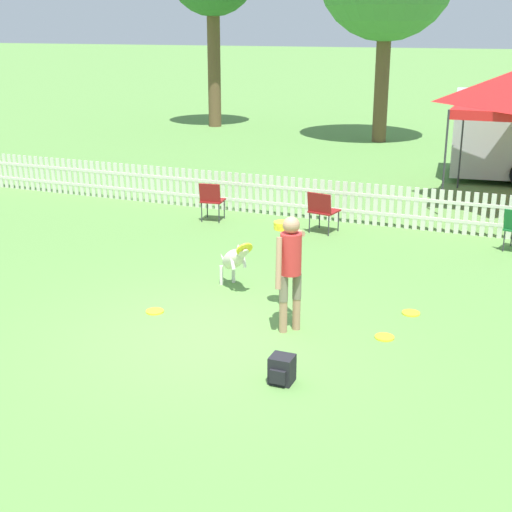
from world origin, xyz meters
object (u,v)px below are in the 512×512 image
Objects in this scene: frisbee_near_dog at (411,313)px; backpack_on_grass at (282,370)px; folding_chair_blue_left at (322,209)px; handler_person at (290,259)px; frisbee_midfield at (384,337)px; frisbee_near_handler at (155,311)px; folding_chair_green_right at (212,198)px; leaping_dog at (234,259)px; frisbee_far_scatter at (280,369)px.

frisbee_near_dog is 2.78m from backpack_on_grass.
backpack_on_grass is 0.39× the size of folding_chair_blue_left.
frisbee_near_dog is at bearing -10.11° from handler_person.
backpack_on_grass is at bearing -116.91° from frisbee_midfield.
frisbee_near_handler is 3.24m from frisbee_midfield.
handler_person is 2.07m from frisbee_near_dog.
folding_chair_green_right is at bearing 136.20° from frisbee_midfield.
handler_person is at bearing 106.54° from backpack_on_grass.
folding_chair_green_right is at bearing 121.87° from backpack_on_grass.
frisbee_midfield is 0.31× the size of folding_chair_blue_left.
leaping_dog is 3.11m from backpack_on_grass.
handler_person reaches higher than folding_chair_green_right.
folding_chair_blue_left is at bearing 172.63° from folding_chair_green_right.
frisbee_midfield is at bearing 6.33° from frisbee_near_handler.
folding_chair_blue_left is at bearing 77.98° from frisbee_near_handler.
folding_chair_green_right reaches higher than frisbee_midfield.
frisbee_near_dog is (1.43, 1.13, -0.98)m from handler_person.
frisbee_near_handler is 4.89m from folding_chair_blue_left.
handler_person reaches higher than backpack_on_grass.
handler_person is 6.19× the size of frisbee_near_handler.
frisbee_far_scatter is (0.31, -1.17, -0.98)m from handler_person.
backpack_on_grass is at bearing 114.18° from folding_chair_green_right.
frisbee_far_scatter is 0.31× the size of folding_chair_green_right.
frisbee_midfield is at bearing -100.15° from frisbee_near_dog.
backpack_on_grass reaches higher than frisbee_near_dog.
backpack_on_grass is (1.71, -2.57, -0.33)m from leaping_dog.
folding_chair_green_right reaches higher than frisbee_near_handler.
frisbee_midfield is at bearing 111.48° from leaping_dog.
folding_chair_green_right is at bearing 105.94° from frisbee_near_handler.
leaping_dog reaches higher than frisbee_near_handler.
frisbee_near_handler is at bearing -173.67° from frisbee_midfield.
frisbee_near_handler is 3.64m from frisbee_near_dog.
backpack_on_grass is (0.12, -0.29, 0.15)m from frisbee_far_scatter.
folding_chair_blue_left is 1.01× the size of folding_chair_green_right.
backpack_on_grass is (0.43, -1.45, -0.83)m from handler_person.
frisbee_far_scatter is 5.91m from folding_chair_blue_left.
frisbee_near_handler is at bearing 151.84° from backpack_on_grass.
frisbee_near_dog is (3.39, 1.31, 0.00)m from frisbee_near_handler.
backpack_on_grass reaches higher than frisbee_near_handler.
frisbee_near_handler is 1.00× the size of frisbee_midfield.
frisbee_near_dog is at bearing 135.23° from folding_chair_blue_left.
frisbee_far_scatter is at bearing 112.98° from folding_chair_blue_left.
folding_chair_blue_left reaches higher than frisbee_near_dog.
handler_person is 4.71m from folding_chair_blue_left.
folding_chair_blue_left is at bearing 53.20° from handler_person.
handler_person is at bearing 5.06° from frisbee_near_handler.
frisbee_far_scatter is at bearing -123.58° from handler_person.
frisbee_midfield is 1.65m from frisbee_far_scatter.
frisbee_near_handler is at bearing 13.77° from leaping_dog.
frisbee_near_dog is at bearing 21.07° from frisbee_near_handler.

